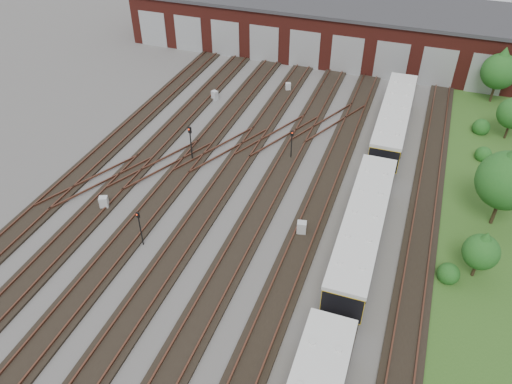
% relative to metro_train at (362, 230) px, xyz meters
% --- Properties ---
extents(ground, '(120.00, 120.00, 0.00)m').
position_rel_metro_train_xyz_m(ground, '(-10.00, -5.57, -1.85)').
color(ground, '#4A4744').
rests_on(ground, ground).
extents(track_network, '(30.40, 70.00, 0.33)m').
position_rel_metro_train_xyz_m(track_network, '(-10.17, -4.98, -1.74)').
color(track_network, black).
rests_on(track_network, ground).
extents(maintenance_shed, '(51.00, 12.50, 6.35)m').
position_rel_metro_train_xyz_m(maintenance_shed, '(-10.01, 34.40, 1.35)').
color(maintenance_shed, '#571C15').
rests_on(maintenance_shed, ground).
extents(grass_verge, '(8.00, 55.00, 0.05)m').
position_rel_metro_train_xyz_m(grass_verge, '(9.00, 4.43, -1.82)').
color(grass_verge, '#274D19').
rests_on(grass_verge, ground).
extents(metro_train, '(2.74, 46.38, 2.97)m').
position_rel_metro_train_xyz_m(metro_train, '(0.00, 0.00, 0.00)').
color(metro_train, black).
rests_on(metro_train, ground).
extents(signal_mast_0, '(0.25, 0.24, 3.00)m').
position_rel_metro_train_xyz_m(signal_mast_0, '(-14.62, -4.76, 0.06)').
color(signal_mast_0, black).
rests_on(signal_mast_0, ground).
extents(signal_mast_1, '(0.24, 0.23, 2.76)m').
position_rel_metro_train_xyz_m(signal_mast_1, '(-16.40, 6.97, -0.09)').
color(signal_mast_1, black).
rests_on(signal_mast_1, ground).
extents(signal_mast_2, '(0.32, 0.30, 3.33)m').
position_rel_metro_train_xyz_m(signal_mast_2, '(-15.98, 6.18, 0.30)').
color(signal_mast_2, black).
rests_on(signal_mast_2, ground).
extents(signal_mast_3, '(0.28, 0.27, 2.86)m').
position_rel_metro_train_xyz_m(signal_mast_3, '(-7.84, 9.32, -0.01)').
color(signal_mast_3, black).
rests_on(signal_mast_3, ground).
extents(relay_cabinet_1, '(0.76, 0.71, 1.02)m').
position_rel_metro_train_xyz_m(relay_cabinet_1, '(-18.65, 17.29, -1.34)').
color(relay_cabinet_1, '#B9BCBE').
rests_on(relay_cabinet_1, ground).
extents(relay_cabinet_2, '(0.80, 0.75, 1.07)m').
position_rel_metro_train_xyz_m(relay_cabinet_2, '(-19.50, -2.18, -1.32)').
color(relay_cabinet_2, '#B9BCBE').
rests_on(relay_cabinet_2, ground).
extents(relay_cabinet_3, '(0.69, 0.64, 0.93)m').
position_rel_metro_train_xyz_m(relay_cabinet_3, '(-11.94, 21.92, -1.39)').
color(relay_cabinet_3, '#B9BCBE').
rests_on(relay_cabinet_3, ground).
extents(relay_cabinet_4, '(0.76, 0.67, 1.11)m').
position_rel_metro_train_xyz_m(relay_cabinet_4, '(-4.29, 0.16, -1.29)').
color(relay_cabinet_4, '#B9BCBE').
rests_on(relay_cabinet_4, ground).
extents(tree_0, '(3.62, 3.62, 6.01)m').
position_rel_metro_train_xyz_m(tree_0, '(8.91, 26.77, 2.01)').
color(tree_0, '#2E2314').
rests_on(tree_0, ground).
extents(tree_2, '(4.25, 4.25, 7.04)m').
position_rel_metro_train_xyz_m(tree_2, '(8.80, 6.13, 2.68)').
color(tree_2, '#2E2314').
rests_on(tree_2, ground).
extents(tree_3, '(2.36, 2.36, 3.91)m').
position_rel_metro_train_xyz_m(tree_3, '(7.58, 0.09, 0.66)').
color(tree_3, '#2E2314').
rests_on(tree_3, ground).
extents(bush_0, '(1.48, 1.48, 1.48)m').
position_rel_metro_train_xyz_m(bush_0, '(6.00, -0.82, -1.11)').
color(bush_0, '#134313').
rests_on(bush_0, ground).
extents(bush_1, '(1.63, 1.63, 1.63)m').
position_rel_metro_train_xyz_m(bush_1, '(7.92, 19.74, -1.03)').
color(bush_1, '#134313').
rests_on(bush_1, ground).
extents(bush_2, '(1.43, 1.43, 1.43)m').
position_rel_metro_train_xyz_m(bush_2, '(8.15, 14.99, -1.13)').
color(bush_2, '#134313').
rests_on(bush_2, ground).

